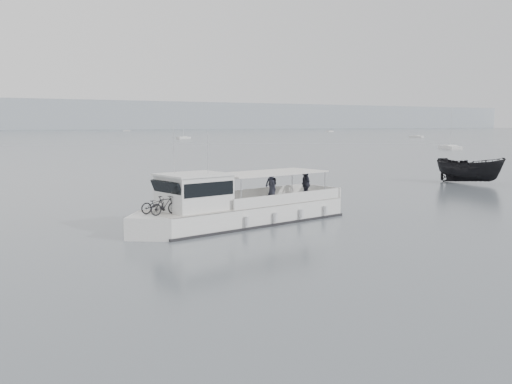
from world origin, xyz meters
TOP-DOWN VIEW (x-y plane):
  - ground at (0.00, 0.00)m, footprint 1400.00×1400.00m
  - tour_boat at (-3.02, -1.79)m, footprint 12.76×5.02m
  - dark_motorboat at (24.55, 6.16)m, footprint 3.88×6.40m

SIDE VIEW (x-z plane):
  - ground at x=0.00m, z-range 0.00..0.00m
  - tour_boat at x=-3.02m, z-range -1.79..3.53m
  - dark_motorboat at x=24.55m, z-range 0.00..2.32m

